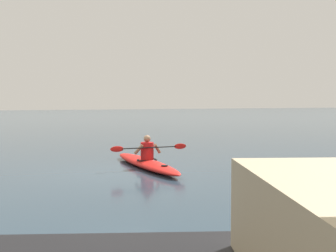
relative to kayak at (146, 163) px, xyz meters
name	(u,v)px	position (x,y,z in m)	size (l,w,h in m)	color
ground_plane	(118,173)	(1.06, 0.62, -0.13)	(160.00, 160.00, 0.00)	#283D4C
kayak	(146,163)	(0.00, 0.00, 0.00)	(0.77, 4.90, 0.26)	red
kayaker	(147,149)	(0.00, 0.14, 0.43)	(2.40, 0.43, 0.73)	red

